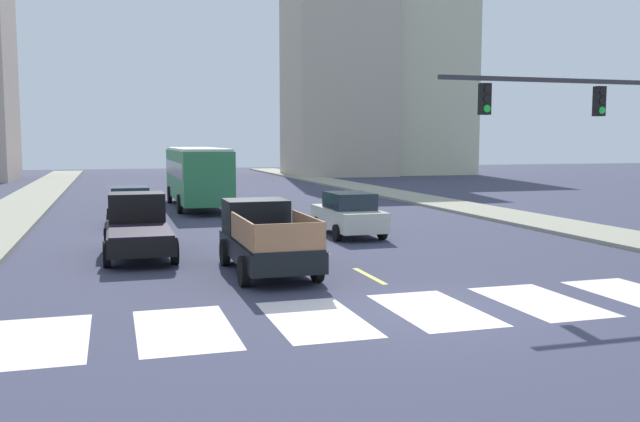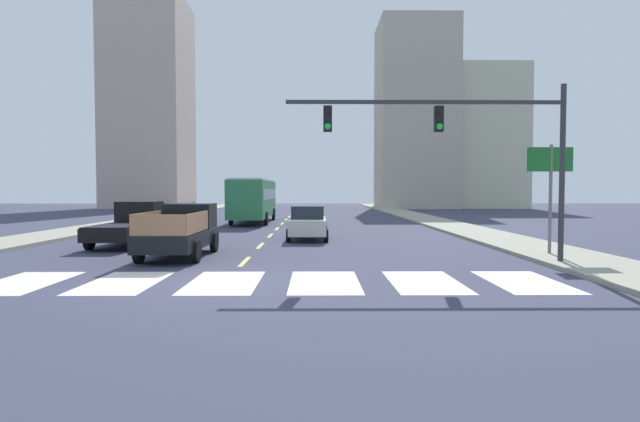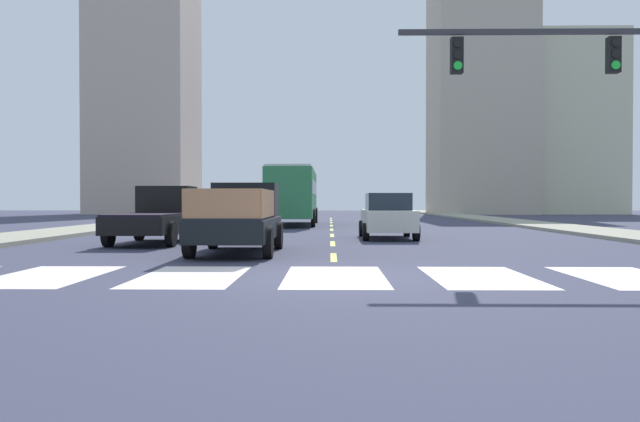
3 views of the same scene
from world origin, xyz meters
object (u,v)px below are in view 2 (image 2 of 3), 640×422
object	(u,v)px
pickup_dark	(131,225)
city_bus	(254,197)
traffic_signal_gantry	(473,139)
direction_sign_green	(550,176)
sedan_near_right	(179,216)
pickup_stakebed	(183,231)
sedan_near_left	(308,223)

from	to	relation	value
pickup_dark	city_bus	distance (m)	15.98
traffic_signal_gantry	city_bus	bearing A→B (deg)	114.36
direction_sign_green	sedan_near_right	bearing A→B (deg)	143.35
pickup_stakebed	sedan_near_right	size ratio (longest dim) A/B	1.18
city_bus	direction_sign_green	bearing A→B (deg)	-54.14
pickup_dark	direction_sign_green	bearing A→B (deg)	-17.61
pickup_stakebed	sedan_near_left	bearing A→B (deg)	52.35
sedan_near_left	traffic_signal_gantry	xyz separation A→B (m)	(5.60, -8.83, 3.35)
traffic_signal_gantry	sedan_near_right	bearing A→B (deg)	132.77
pickup_stakebed	sedan_near_right	world-z (taller)	pickup_stakebed
pickup_dark	sedan_near_right	size ratio (longest dim) A/B	1.18
direction_sign_green	traffic_signal_gantry	bearing A→B (deg)	-150.18
pickup_dark	sedan_near_right	world-z (taller)	pickup_dark
pickup_stakebed	direction_sign_green	xyz separation A→B (m)	(13.82, -0.62, 2.10)
pickup_stakebed	city_bus	world-z (taller)	city_bus
sedan_near_left	sedan_near_right	bearing A→B (deg)	141.27
pickup_stakebed	traffic_signal_gantry	size ratio (longest dim) A/B	0.56
city_bus	traffic_signal_gantry	bearing A→B (deg)	-63.78
pickup_stakebed	traffic_signal_gantry	bearing A→B (deg)	-14.79
pickup_stakebed	city_bus	bearing A→B (deg)	88.49
pickup_stakebed	direction_sign_green	size ratio (longest dim) A/B	1.24
pickup_dark	sedan_near_left	xyz separation A→B (m)	(8.09, 2.36, -0.06)
direction_sign_green	pickup_dark	bearing A→B (deg)	165.47
traffic_signal_gantry	direction_sign_green	distance (m)	4.22
sedan_near_left	traffic_signal_gantry	bearing A→B (deg)	-59.84
traffic_signal_gantry	sedan_near_left	bearing A→B (deg)	122.39
sedan_near_right	pickup_dark	bearing A→B (deg)	-86.95
traffic_signal_gantry	pickup_dark	bearing A→B (deg)	154.69
pickup_stakebed	sedan_near_left	distance (m)	7.78
pickup_dark	city_bus	xyz separation A→B (m)	(3.74, 15.50, 1.03)
traffic_signal_gantry	direction_sign_green	world-z (taller)	traffic_signal_gantry
direction_sign_green	pickup_stakebed	bearing A→B (deg)	177.44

